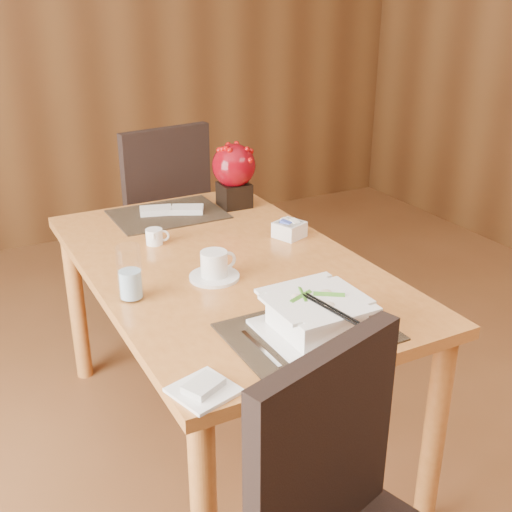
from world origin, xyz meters
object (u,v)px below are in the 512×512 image
soup_setting (316,317)px  creamer_jug (154,237)px  sugar_caddy (289,230)px  coffee_cup (214,267)px  bread_plate (204,390)px  water_glass (130,273)px  far_chair (158,211)px  berry_decor (234,171)px  dining_table (225,287)px

soup_setting → creamer_jug: (-0.17, 0.84, -0.03)m
creamer_jug → sugar_caddy: (0.48, -0.17, 0.00)m
coffee_cup → sugar_caddy: size_ratio=1.68×
soup_setting → bread_plate: (-0.38, -0.10, -0.05)m
water_glass → sugar_caddy: size_ratio=1.76×
creamer_jug → bread_plate: bearing=-80.6°
coffee_cup → sugar_caddy: bearing=26.5°
creamer_jug → far_chair: bearing=92.3°
bread_plate → far_chair: size_ratio=0.14×
soup_setting → water_glass: bearing=129.4°
creamer_jug → far_chair: size_ratio=0.08×
coffee_cup → far_chair: 1.23m
far_chair → berry_decor: bearing=97.8°
sugar_caddy → far_chair: bearing=100.5°
soup_setting → sugar_caddy: size_ratio=2.89×
dining_table → water_glass: bearing=-162.3°
berry_decor → water_glass: bearing=-136.1°
water_glass → sugar_caddy: water_glass is taller
soup_setting → sugar_caddy: bearing=64.3°
water_glass → berry_decor: bearing=43.9°
water_glass → creamer_jug: bearing=61.4°
coffee_cup → berry_decor: 0.74m
water_glass → bread_plate: (0.00, -0.55, -0.08)m
water_glass → sugar_caddy: bearing=17.4°
berry_decor → far_chair: 0.67m
dining_table → creamer_jug: bearing=120.1°
water_glass → dining_table: bearing=17.7°
dining_table → coffee_cup: coffee_cup is taller
coffee_cup → far_chair: far_chair is taller
far_chair → bread_plate: bearing=66.1°
coffee_cup → dining_table: bearing=50.9°
water_glass → far_chair: far_chair is taller
soup_setting → sugar_caddy: (0.31, 0.67, -0.03)m
sugar_caddy → dining_table: bearing=-163.0°
berry_decor → bread_plate: (-0.67, -1.19, -0.15)m
soup_setting → creamer_jug: size_ratio=3.55×
coffee_cup → water_glass: (-0.29, -0.01, 0.05)m
water_glass → soup_setting: bearing=-50.0°
coffee_cup → creamer_jug: coffee_cup is taller
soup_setting → dining_table: bearing=90.3°
sugar_caddy → coffee_cup: bearing=-153.5°
dining_table → berry_decor: 0.65m
coffee_cup → soup_setting: bearing=-78.6°
berry_decor → coffee_cup: bearing=-121.3°
sugar_caddy → far_chair: (-0.18, 0.99, -0.20)m
creamer_jug → far_chair: 0.89m
dining_table → bread_plate: bearing=-118.9°
bread_plate → soup_setting: bearing=14.8°
dining_table → berry_decor: size_ratio=5.48×
coffee_cup → creamer_jug: size_ratio=2.06×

